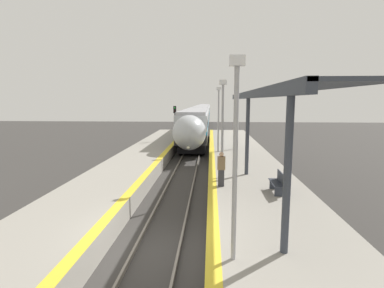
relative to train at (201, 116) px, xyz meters
The scene contains 13 objects.
ground_plane 44.23m from the train, 90.00° to the right, with size 120.00×120.00×0.00m, color #383533.
rail_left 44.23m from the train, 90.93° to the right, with size 0.08×90.00×0.15m, color slate.
rail_right 44.23m from the train, 89.07° to the right, with size 0.08×90.00×0.15m, color slate.
train is the anchor object (origin of this frame).
platform_right 44.38m from the train, 84.98° to the right, with size 4.57×64.00×0.88m.
platform_left 44.34m from the train, 94.46° to the right, with size 3.69×64.00×0.88m.
platform_bench 40.54m from the train, 83.42° to the right, with size 0.44×1.43×0.89m.
person_waiting 39.48m from the train, 86.80° to the right, with size 0.36×0.22×1.62m.
railway_signal 23.00m from the train, 94.81° to the right, with size 0.28×0.28×4.30m.
lamppost_near 46.01m from the train, 87.14° to the right, with size 0.36×0.20×4.99m.
lamppost_mid 37.90m from the train, 86.52° to the right, with size 0.36×0.20×4.99m.
lamppost_far 29.79m from the train, 85.58° to the right, with size 0.36×0.20×4.99m.
station_canopy 37.39m from the train, 83.48° to the right, with size 2.02×19.91×4.44m.
Camera 1 is at (1.70, -8.87, 4.83)m, focal length 28.00 mm.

